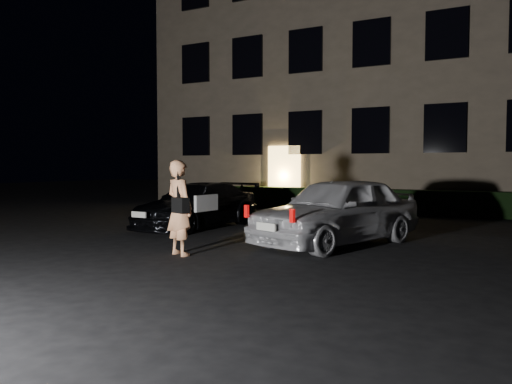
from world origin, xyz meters
The scene contains 6 objects.
ground centered at (0.00, 0.00, 0.00)m, with size 80.00×80.00×0.00m, color black.
building centered at (0.00, 14.99, 6.00)m, with size 20.00×8.11×12.00m.
hedge centered at (0.00, 10.50, 0.42)m, with size 15.00×0.70×0.85m, color black.
sedan centered at (-2.89, 3.87, 0.61)m, with size 2.02×4.39×1.23m.
hatch centered at (1.48, 2.83, 0.74)m, with size 3.09×4.65×1.47m.
man centered at (-0.74, 0.19, 0.90)m, with size 0.77×0.66×1.80m.
Camera 1 is at (4.91, -7.42, 1.69)m, focal length 35.00 mm.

